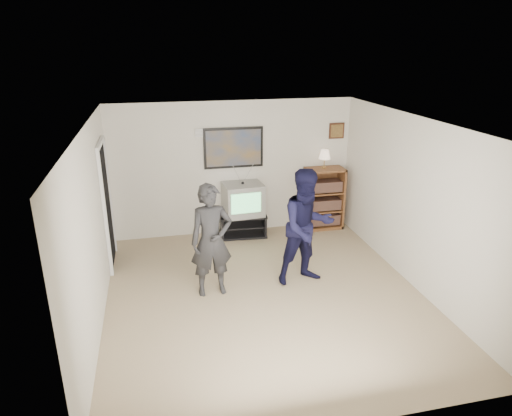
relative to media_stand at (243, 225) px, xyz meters
name	(u,v)px	position (x,y,z in m)	size (l,w,h in m)	color
room_shell	(260,207)	(-0.11, -1.88, 1.03)	(4.51, 5.00, 2.51)	#8D7659
media_stand	(243,225)	(0.00, 0.00, 0.00)	(0.90, 0.54, 0.43)	black
crt_television	(243,199)	(0.00, 0.00, 0.51)	(0.70, 0.60, 0.60)	gray
bookshelf	(324,198)	(1.62, 0.05, 0.39)	(0.73, 0.42, 1.21)	#57331A
table_lamp	(324,159)	(1.61, 0.09, 1.17)	(0.22, 0.22, 0.35)	#FCDFBF
person_tall	(211,241)	(-0.84, -1.95, 0.61)	(0.61, 0.40, 1.66)	#252527
person_short	(307,227)	(0.59, -1.93, 0.67)	(0.87, 0.67, 1.78)	black
controller_left	(204,207)	(-0.89, -1.72, 1.04)	(0.04, 0.13, 0.04)	white
controller_right	(302,206)	(0.60, -1.65, 0.91)	(0.04, 0.13, 0.04)	white
poster	(234,148)	(-0.11, 0.25, 1.43)	(1.10, 0.03, 0.75)	black
air_vent	(203,133)	(-0.66, 0.25, 1.73)	(0.28, 0.02, 0.14)	white
small_picture	(337,131)	(1.89, 0.25, 1.66)	(0.30, 0.03, 0.30)	#412514
doorway	(107,206)	(-2.35, -0.63, 0.78)	(0.03, 0.85, 2.00)	black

